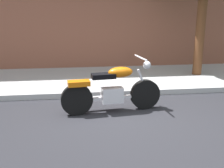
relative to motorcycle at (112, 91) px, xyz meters
name	(u,v)px	position (x,y,z in m)	size (l,w,h in m)	color
ground_plane	(123,116)	(0.19, -0.28, -0.46)	(60.00, 60.00, 0.00)	#28282D
sidewalk	(108,79)	(0.19, 2.51, -0.39)	(19.79, 3.09, 0.14)	#B0B0B0
motorcycle	(112,91)	(0.00, 0.00, 0.00)	(2.11, 0.70, 1.14)	black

